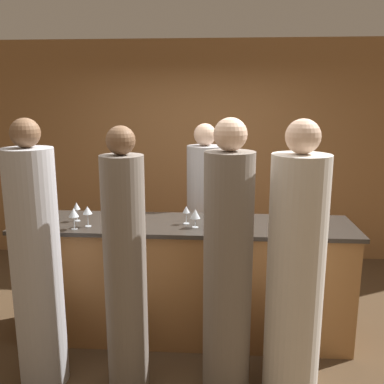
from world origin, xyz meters
TOP-DOWN VIEW (x-y plane):
  - ground_plane at (0.00, 0.00)m, footprint 14.00×14.00m
  - back_wall at (0.00, 2.02)m, footprint 8.00×0.06m
  - bar_counter at (0.00, 0.00)m, footprint 2.88×0.67m
  - bartender at (0.14, 0.69)m, footprint 0.36×0.36m
  - guest_0 at (0.82, -0.72)m, footprint 0.39×0.39m
  - guest_1 at (-1.00, -0.72)m, footprint 0.35×0.35m
  - guest_2 at (-0.36, -0.71)m, footprint 0.30×0.30m
  - guest_3 at (0.36, -0.66)m, footprint 0.35×0.35m
  - wine_bottle_0 at (-1.25, 0.09)m, footprint 0.08×0.08m
  - ice_bucket at (0.96, 0.16)m, footprint 0.16×0.16m
  - wine_glass_0 at (0.10, -0.13)m, footprint 0.08×0.08m
  - wine_glass_1 at (-0.94, -0.01)m, footprint 0.06×0.06m
  - wine_glass_2 at (0.49, -0.20)m, footprint 0.08×0.08m
  - wine_glass_3 at (-0.79, -0.16)m, footprint 0.08×0.08m
  - wine_glass_4 at (-0.88, -0.23)m, footprint 0.08×0.08m
  - wine_glass_5 at (0.02, -0.02)m, footprint 0.06×0.06m

SIDE VIEW (x-z plane):
  - ground_plane at x=0.00m, z-range 0.00..0.00m
  - bar_counter at x=0.00m, z-range 0.00..1.05m
  - bartender at x=0.14m, z-range -0.07..1.78m
  - guest_2 at x=-0.36m, z-range -0.05..1.86m
  - guest_0 at x=0.82m, z-range -0.07..1.89m
  - guest_1 at x=-1.00m, z-range -0.07..1.90m
  - guest_3 at x=0.36m, z-range -0.06..1.91m
  - ice_bucket at x=0.96m, z-range 1.04..1.21m
  - wine_glass_0 at x=0.10m, z-range 1.08..1.24m
  - wine_glass_5 at x=0.02m, z-range 1.08..1.24m
  - wine_bottle_0 at x=-1.25m, z-range 1.01..1.32m
  - wine_glass_1 at x=-0.94m, z-range 1.09..1.25m
  - wine_glass_4 at x=-0.88m, z-range 1.09..1.27m
  - wine_glass_3 at x=-0.79m, z-range 1.09..1.27m
  - wine_glass_2 at x=0.49m, z-range 1.09..1.28m
  - back_wall at x=0.00m, z-range 0.00..2.80m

